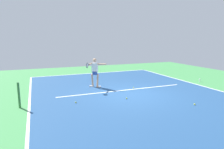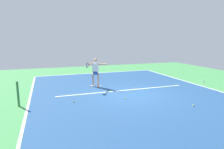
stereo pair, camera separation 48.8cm
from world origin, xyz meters
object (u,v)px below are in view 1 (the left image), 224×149
tennis_ball_far_corner (127,98)px  tennis_ball_centre_court (133,88)px  tennis_ball_near_player (76,102)px  water_bottle (200,80)px  net_post (19,95)px  tennis_player (95,71)px  tennis_ball_near_service_line (195,104)px

tennis_ball_far_corner → tennis_ball_centre_court: 2.08m
tennis_ball_centre_court → tennis_ball_near_player: (3.61, 1.35, 0.00)m
tennis_ball_centre_court → water_bottle: (-4.95, 0.07, 0.08)m
net_post → tennis_ball_near_player: (-2.26, 0.26, -0.50)m
tennis_player → tennis_ball_near_player: bearing=89.3°
net_post → tennis_ball_near_service_line: bearing=160.7°
tennis_ball_near_player → water_bottle: (-8.56, -1.29, 0.08)m
tennis_ball_far_corner → tennis_ball_near_player: 2.38m
net_post → tennis_ball_near_service_line: net_post is taller
net_post → water_bottle: size_ratio=4.86×
tennis_player → tennis_ball_centre_court: bearing=-176.1°
tennis_ball_centre_court → tennis_ball_near_service_line: 3.69m
tennis_ball_far_corner → tennis_ball_near_service_line: size_ratio=1.00×
tennis_ball_near_player → water_bottle: size_ratio=0.30×
tennis_ball_centre_court → tennis_ball_near_player: 3.86m
tennis_ball_near_player → water_bottle: bearing=-171.5°
tennis_ball_centre_court → water_bottle: water_bottle is taller
tennis_ball_far_corner → tennis_ball_near_player: same height
tennis_ball_centre_court → water_bottle: 4.95m
tennis_ball_near_service_line → tennis_ball_near_player: bearing=-24.9°
tennis_ball_far_corner → tennis_ball_centre_court: same height
tennis_ball_near_player → tennis_ball_far_corner: bearing=172.6°
tennis_ball_near_player → tennis_ball_near_service_line: bearing=155.1°
tennis_ball_far_corner → tennis_ball_near_service_line: same height
tennis_player → tennis_ball_near_service_line: bearing=156.4°
net_post → tennis_player: 4.50m
tennis_ball_far_corner → tennis_ball_near_player: bearing=-7.4°
tennis_ball_near_service_line → net_post: bearing=-19.3°
tennis_player → water_bottle: 7.07m
water_bottle → net_post: bearing=5.4°
tennis_player → net_post: bearing=62.4°
net_post → tennis_player: bearing=-150.6°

